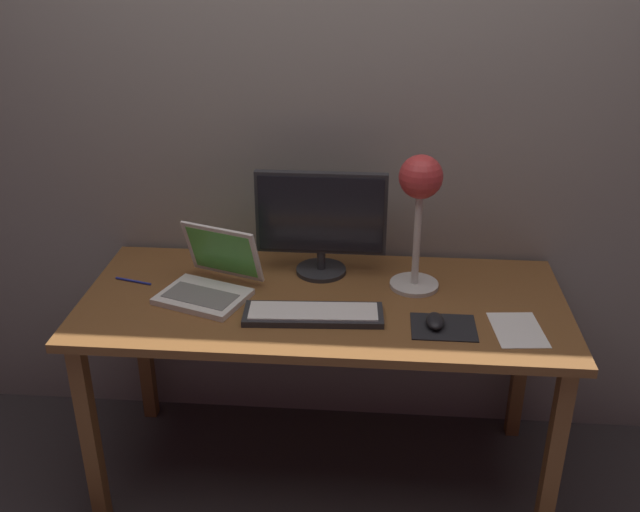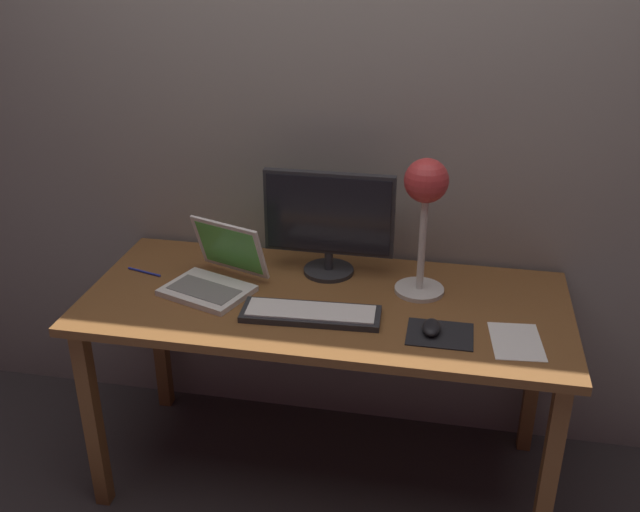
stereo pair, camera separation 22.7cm
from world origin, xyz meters
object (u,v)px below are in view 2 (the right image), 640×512
Objects in this scene: mouse at (431,327)px; pen at (144,272)px; desk_lamp at (425,198)px; laptop at (218,270)px; monitor at (329,220)px; keyboard_main at (311,313)px.

pen is (-1.02, 0.22, -0.02)m from mouse.
laptop is at bearing -172.62° from desk_lamp.
desk_lamp is at bearing 2.62° from pen.
monitor is 1.28× the size of laptop.
pen is (-0.64, -0.13, -0.20)m from monitor.
keyboard_main is at bearing 176.11° from mouse.
desk_lamp is (0.68, 0.09, 0.28)m from laptop.
desk_lamp is (0.33, -0.08, 0.14)m from monitor.
mouse is (0.73, -0.17, -0.04)m from laptop.
mouse is (0.38, -0.03, 0.01)m from keyboard_main.
monitor is at bearing 11.24° from pen.
keyboard_main is 0.38m from laptop.
monitor reaches higher than pen.
laptop reaches higher than mouse.
monitor is 0.37m from keyboard_main.
mouse reaches higher than pen.
desk_lamp is at bearing 101.78° from mouse.
laptop is 2.52× the size of pen.
monitor is at bearing 165.66° from desk_lamp.
mouse is 1.04m from pen.
keyboard_main is at bearing -22.53° from laptop.
keyboard_main is 3.19× the size of pen.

